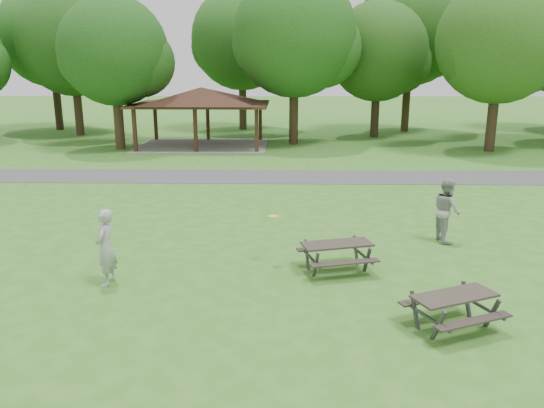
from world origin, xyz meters
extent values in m
plane|color=#347120|center=(0.00, 0.00, 0.00)|extent=(160.00, 160.00, 0.00)
cube|color=#434345|center=(0.00, 14.00, 0.01)|extent=(120.00, 3.20, 0.02)
cube|color=#341F12|center=(-7.70, 21.30, 1.30)|extent=(0.22, 0.22, 2.60)
cube|color=#351D13|center=(-7.70, 26.70, 1.30)|extent=(0.22, 0.22, 2.60)
cube|color=#331A12|center=(-4.00, 21.30, 1.30)|extent=(0.22, 0.22, 2.60)
cube|color=#382414|center=(-4.00, 26.70, 1.30)|extent=(0.22, 0.22, 2.60)
cube|color=#332012|center=(-0.30, 21.30, 1.30)|extent=(0.22, 0.22, 2.60)
cube|color=#351E13|center=(-0.30, 26.70, 1.30)|extent=(0.22, 0.22, 2.60)
cube|color=#372116|center=(-4.00, 24.00, 2.68)|extent=(8.60, 6.60, 0.16)
pyramid|color=black|center=(-4.00, 24.00, 3.26)|extent=(7.01, 7.01, 1.00)
cube|color=gray|center=(-4.00, 24.00, 0.01)|extent=(8.40, 6.40, 0.03)
cylinder|color=#312016|center=(-14.00, 29.00, 1.92)|extent=(0.60, 0.60, 3.85)
sphere|color=#174012|center=(-14.00, 29.00, 6.77)|extent=(7.80, 7.80, 7.80)
sphere|color=#1F4B15|center=(-12.25, 29.30, 5.99)|extent=(5.07, 5.07, 5.07)
sphere|color=#164D17|center=(-15.56, 28.80, 6.19)|extent=(4.68, 4.68, 4.68)
cylinder|color=#332416|center=(-9.00, 22.50, 1.75)|extent=(0.60, 0.60, 3.50)
sphere|color=#154313|center=(-9.00, 22.50, 5.97)|extent=(6.60, 6.60, 6.60)
sphere|color=#174112|center=(-7.52, 22.80, 5.31)|extent=(4.29, 4.29, 4.29)
sphere|color=#194914|center=(-10.32, 22.30, 5.48)|extent=(3.96, 3.96, 3.96)
cylinder|color=black|center=(2.00, 25.00, 2.01)|extent=(0.60, 0.60, 4.02)
sphere|color=#194B15|center=(2.00, 25.00, 7.02)|extent=(8.00, 8.00, 8.00)
sphere|color=#1B4A15|center=(3.80, 25.30, 6.22)|extent=(5.20, 5.20, 5.20)
sphere|color=#164E17|center=(0.40, 24.80, 6.42)|extent=(4.80, 4.80, 4.80)
cylinder|color=black|center=(8.00, 28.50, 1.72)|extent=(0.60, 0.60, 3.43)
sphere|color=#1B4413|center=(8.00, 28.50, 6.05)|extent=(7.00, 7.00, 7.00)
sphere|color=#1B4213|center=(9.57, 28.80, 5.36)|extent=(4.55, 4.55, 4.55)
sphere|color=#174C15|center=(6.60, 28.30, 5.53)|extent=(4.20, 4.20, 4.20)
cylinder|color=#2F2014|center=(14.00, 22.00, 1.89)|extent=(0.60, 0.60, 3.78)
sphere|color=#224E16|center=(14.00, 22.00, 6.55)|extent=(7.40, 7.40, 7.40)
sphere|color=#184413|center=(15.66, 22.30, 5.81)|extent=(4.81, 4.81, 4.81)
sphere|color=#1D4413|center=(12.52, 21.80, 6.00)|extent=(4.44, 4.44, 4.44)
cylinder|color=black|center=(-17.00, 32.50, 2.19)|extent=(0.60, 0.60, 4.38)
sphere|color=#194F16|center=(-17.00, 32.50, 7.38)|extent=(8.00, 8.00, 8.00)
sphere|color=#1C4814|center=(-15.20, 32.80, 6.58)|extent=(5.20, 5.20, 5.20)
sphere|color=#1B4012|center=(-18.60, 32.30, 6.78)|extent=(4.80, 4.80, 4.80)
cylinder|color=#322416|center=(-2.00, 33.00, 2.06)|extent=(0.60, 0.60, 4.13)
sphere|color=#1A4E16|center=(-2.00, 33.00, 7.13)|extent=(8.00, 8.00, 8.00)
sphere|color=#1A4513|center=(-0.20, 33.30, 6.33)|extent=(5.20, 5.20, 5.20)
sphere|color=#1E4714|center=(-3.60, 32.80, 6.53)|extent=(4.80, 4.80, 4.80)
cylinder|color=#322316|center=(11.00, 32.00, 2.27)|extent=(0.60, 0.60, 4.55)
sphere|color=#1A4513|center=(11.00, 32.00, 7.70)|extent=(8.40, 8.40, 8.40)
sphere|color=#1F4C15|center=(12.89, 32.30, 6.86)|extent=(5.46, 5.46, 5.46)
sphere|color=#1D4413|center=(9.32, 31.80, 7.07)|extent=(5.04, 5.04, 5.04)
cube|color=#302722|center=(2.71, 2.20, 0.72)|extent=(1.90, 1.14, 0.05)
cube|color=#2E2521|center=(2.86, 1.63, 0.43)|extent=(1.79, 0.71, 0.04)
cube|color=#2B251F|center=(2.55, 2.77, 0.43)|extent=(1.79, 0.71, 0.04)
cube|color=#444446|center=(2.14, 1.66, 0.36)|extent=(0.15, 0.38, 0.77)
cube|color=#404042|center=(1.95, 2.38, 0.36)|extent=(0.15, 0.38, 0.77)
cube|color=#3A3A3C|center=(2.04, 2.02, 0.39)|extent=(0.43, 1.41, 0.05)
cube|color=#3A3A3C|center=(3.46, 2.02, 0.36)|extent=(0.15, 0.38, 0.77)
cube|color=#434346|center=(3.27, 2.74, 0.36)|extent=(0.15, 0.38, 0.77)
cube|color=#3F3F42|center=(3.37, 2.38, 0.39)|extent=(0.43, 1.41, 0.05)
cube|color=#2F2922|center=(4.76, -0.85, 0.70)|extent=(1.85, 1.31, 0.05)
cube|color=#2B231F|center=(4.99, -1.37, 0.42)|extent=(1.68, 0.91, 0.04)
cube|color=#2D2721|center=(4.53, -0.33, 0.42)|extent=(1.68, 0.91, 0.04)
cube|color=#434346|center=(4.29, -1.44, 0.35)|extent=(0.20, 0.35, 0.75)
cube|color=#404043|center=(4.01, -0.78, 0.35)|extent=(0.20, 0.35, 0.75)
cube|color=#3D3D3F|center=(4.15, -1.11, 0.38)|extent=(0.61, 1.31, 0.05)
cube|color=#3F3F42|center=(5.51, -0.91, 0.35)|extent=(0.20, 0.35, 0.75)
cube|color=#424245|center=(5.22, -0.25, 0.35)|extent=(0.20, 0.35, 0.75)
cube|color=#3F3F42|center=(5.37, -0.58, 0.38)|extent=(0.61, 1.31, 0.05)
cylinder|color=yellow|center=(1.06, 2.72, 1.30)|extent=(0.34, 0.34, 0.02)
imported|color=#A2A2A5|center=(-2.92, 1.20, 0.94)|extent=(0.48, 0.71, 1.88)
imported|color=#9C9C9E|center=(6.21, 4.69, 0.96)|extent=(0.86, 1.04, 1.92)
camera|label=1|loc=(1.31, -10.69, 5.18)|focal=35.00mm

